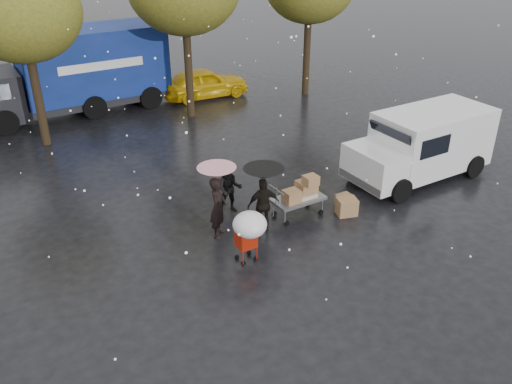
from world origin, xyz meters
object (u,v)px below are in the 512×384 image
person_black (264,205)px  white_van (423,144)px  person_pink (218,207)px  vendor_cart (301,193)px  shopping_cart (249,227)px  yellow_taxi (204,83)px  blue_truck (74,72)px

person_black → white_van: size_ratio=0.32×
person_pink → vendor_cart: bearing=-54.4°
white_van → person_black: bearing=-178.4°
vendor_cart → shopping_cart: (-2.49, -1.31, 0.34)m
person_black → yellow_taxi: person_black is taller
person_black → blue_truck: (-1.70, 12.35, 0.98)m
shopping_cart → white_van: (7.35, 1.37, 0.10)m
vendor_cart → blue_truck: size_ratio=0.18×
person_pink → shopping_cart: 1.57m
white_van → yellow_taxi: 11.48m
vendor_cart → white_van: size_ratio=0.31×
person_pink → blue_truck: bearing=43.6°
person_pink → blue_truck: (-0.49, 11.99, 0.89)m
person_black → blue_truck: blue_truck is taller
vendor_cart → person_black: bearing=-175.4°
blue_truck → person_black: bearing=-82.2°
blue_truck → person_pink: bearing=-87.6°
white_van → blue_truck: size_ratio=0.59×
person_pink → blue_truck: size_ratio=0.21×
person_pink → yellow_taxi: bearing=16.6°
person_pink → shopping_cart: size_ratio=1.18×
person_black → white_van: white_van is taller
blue_truck → white_van: bearing=-57.1°
shopping_cart → blue_truck: size_ratio=0.18×
shopping_cart → white_van: white_van is taller
vendor_cart → yellow_taxi: bearing=77.3°
person_pink → person_black: (1.20, -0.36, -0.09)m
person_black → white_van: 6.20m
person_black → vendor_cart: person_black is taller
shopping_cart → yellow_taxi: bearing=68.2°
shopping_cart → blue_truck: 13.58m
white_van → blue_truck: (-7.88, 12.18, 0.60)m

